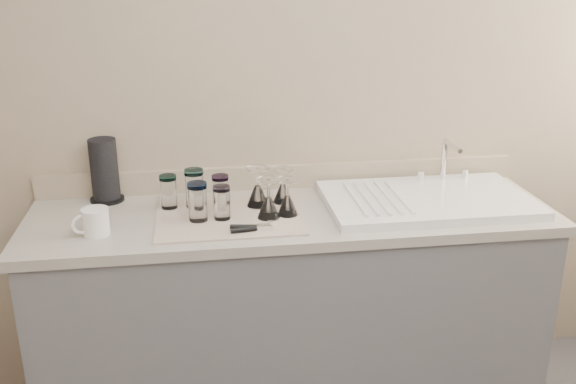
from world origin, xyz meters
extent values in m
cube|color=tan|center=(0.00, 1.50, 1.25)|extent=(3.50, 0.04, 2.50)
cube|color=slate|center=(0.00, 1.20, 0.43)|extent=(2.00, 0.60, 0.86)
cube|color=gray|center=(0.00, 1.20, 0.88)|extent=(2.06, 0.62, 0.04)
cube|color=white|center=(0.55, 1.20, 0.92)|extent=(0.82, 0.50, 0.03)
cylinder|color=silver|center=(0.69, 1.40, 1.03)|extent=(0.02, 0.02, 0.18)
cylinder|color=silver|center=(0.69, 1.32, 1.10)|extent=(0.02, 0.16, 0.02)
cylinder|color=silver|center=(0.59, 1.40, 0.96)|extent=(0.03, 0.03, 0.04)
cylinder|color=silver|center=(0.79, 1.40, 0.96)|extent=(0.03, 0.03, 0.04)
cube|color=beige|center=(-0.25, 1.16, 0.90)|extent=(0.55, 0.42, 0.01)
cylinder|color=white|center=(-0.48, 1.29, 0.97)|extent=(0.06, 0.06, 0.12)
cylinder|color=#158E7E|center=(-0.48, 1.29, 1.03)|extent=(0.07, 0.07, 0.02)
cylinder|color=white|center=(-0.38, 1.29, 0.97)|extent=(0.07, 0.07, 0.13)
cylinder|color=#40CBC8|center=(-0.38, 1.29, 1.05)|extent=(0.08, 0.08, 0.02)
cylinder|color=white|center=(-0.28, 1.27, 0.97)|extent=(0.06, 0.06, 0.12)
cylinder|color=purple|center=(-0.28, 1.27, 1.03)|extent=(0.07, 0.07, 0.02)
cylinder|color=white|center=(-0.37, 1.14, 0.97)|extent=(0.07, 0.07, 0.13)
cylinder|color=blue|center=(-0.37, 1.14, 1.05)|extent=(0.07, 0.07, 0.02)
cylinder|color=white|center=(-0.28, 1.15, 0.96)|extent=(0.06, 0.06, 0.11)
cylinder|color=#9B85C9|center=(-0.28, 1.15, 1.03)|extent=(0.07, 0.07, 0.02)
cone|color=white|center=(-0.13, 1.26, 0.95)|extent=(0.09, 0.09, 0.08)
cylinder|color=white|center=(-0.13, 1.26, 1.02)|extent=(0.01, 0.01, 0.07)
cylinder|color=white|center=(-0.13, 1.26, 1.06)|extent=(0.09, 0.09, 0.01)
cone|color=white|center=(-0.03, 1.29, 0.95)|extent=(0.08, 0.08, 0.08)
cylinder|color=white|center=(-0.03, 1.29, 1.01)|extent=(0.01, 0.01, 0.06)
cylinder|color=white|center=(-0.03, 1.29, 1.05)|extent=(0.08, 0.08, 0.01)
cone|color=white|center=(-0.10, 1.13, 0.95)|extent=(0.09, 0.09, 0.08)
cylinder|color=white|center=(-0.10, 1.13, 1.02)|extent=(0.01, 0.01, 0.06)
cylinder|color=white|center=(-0.10, 1.13, 1.06)|extent=(0.09, 0.09, 0.01)
cone|color=white|center=(-0.03, 1.15, 0.95)|extent=(0.08, 0.08, 0.08)
cylinder|color=white|center=(-0.03, 1.15, 1.01)|extent=(0.01, 0.01, 0.06)
cylinder|color=white|center=(-0.03, 1.15, 1.05)|extent=(0.08, 0.08, 0.01)
cube|color=silver|center=(-0.13, 1.01, 0.92)|extent=(0.06, 0.03, 0.02)
cylinder|color=black|center=(-0.20, 1.01, 0.92)|extent=(0.12, 0.03, 0.02)
cylinder|color=black|center=(-0.20, 1.03, 0.92)|extent=(0.12, 0.04, 0.02)
cylinder|color=white|center=(-0.73, 1.08, 0.95)|extent=(0.13, 0.13, 0.10)
torus|color=white|center=(-0.78, 1.06, 0.95)|extent=(0.07, 0.04, 0.07)
cylinder|color=black|center=(-0.73, 1.43, 0.91)|extent=(0.14, 0.14, 0.01)
cylinder|color=black|center=(-0.73, 1.43, 1.04)|extent=(0.11, 0.11, 0.25)
camera|label=1|loc=(-0.36, -1.12, 1.83)|focal=40.00mm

